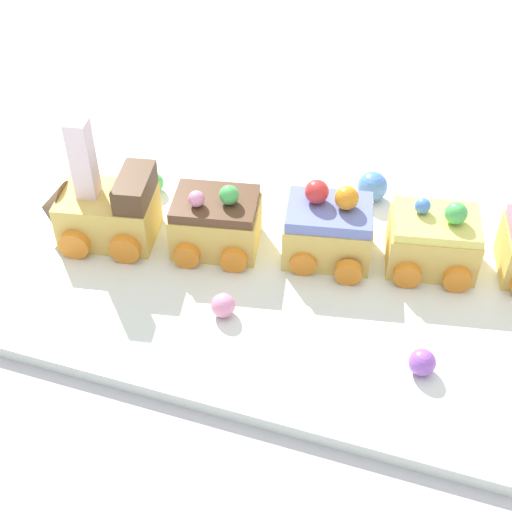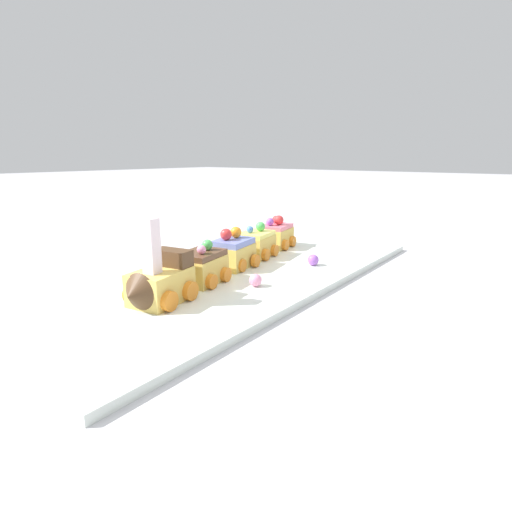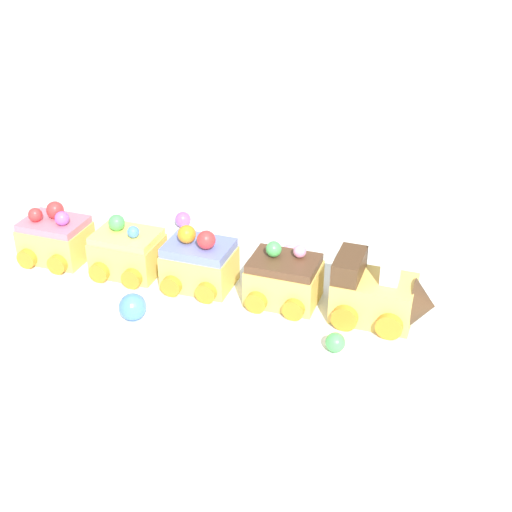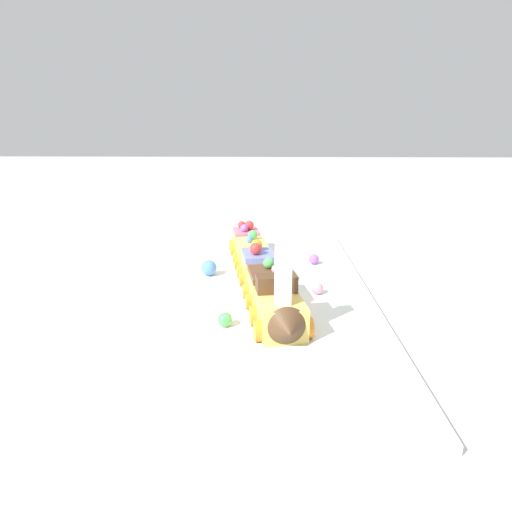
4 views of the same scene
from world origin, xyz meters
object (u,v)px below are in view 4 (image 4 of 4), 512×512
object	(u,v)px
cake_car_lemon	(252,253)
gumball_green	(225,320)
cake_train_locomotive	(281,312)
gumball_pink	(317,288)
cake_car_chocolate	(268,287)
cake_car_strawberry	(246,240)
gumball_purple	(314,259)
gumball_blue	(209,268)
cake_car_blueberry	(258,266)

from	to	relation	value
cake_car_lemon	gumball_green	size ratio (longest dim) A/B	4.24
cake_train_locomotive	gumball_pink	world-z (taller)	cake_train_locomotive
cake_car_lemon	cake_car_chocolate	bearing A→B (deg)	0.04
cake_train_locomotive	gumball_pink	xyz separation A→B (m)	(-0.14, 0.06, -0.02)
cake_car_chocolate	cake_train_locomotive	bearing A→B (deg)	-0.09
cake_car_lemon	cake_car_strawberry	world-z (taller)	cake_car_strawberry
gumball_purple	gumball_pink	xyz separation A→B (m)	(0.17, -0.01, -0.00)
gumball_purple	gumball_blue	bearing A→B (deg)	-68.96
cake_car_chocolate	gumball_pink	world-z (taller)	cake_car_chocolate
cake_car_chocolate	gumball_blue	bearing A→B (deg)	-147.70
cake_car_chocolate	gumball_green	size ratio (longest dim) A/B	4.24
cake_car_chocolate	gumball_blue	xyz separation A→B (m)	(-0.12, -0.11, -0.01)
cake_car_chocolate	cake_car_lemon	size ratio (longest dim) A/B	1.00
cake_train_locomotive	gumball_blue	xyz separation A→B (m)	(-0.23, -0.13, -0.02)
cake_car_lemon	gumball_purple	size ratio (longest dim) A/B	4.08
cake_train_locomotive	gumball_green	bearing A→B (deg)	-112.71
cake_car_blueberry	gumball_pink	bearing A→B (deg)	47.59
gumball_green	gumball_purple	distance (m)	0.33
cake_train_locomotive	gumball_purple	distance (m)	0.32
gumball_pink	gumball_blue	xyz separation A→B (m)	(-0.09, -0.20, 0.00)
cake_train_locomotive	cake_car_strawberry	xyz separation A→B (m)	(-0.40, -0.07, -0.00)
gumball_purple	gumball_blue	size ratio (longest dim) A/B	0.71
gumball_purple	gumball_pink	distance (m)	0.17
cake_train_locomotive	cake_car_strawberry	world-z (taller)	cake_train_locomotive
gumball_green	gumball_blue	xyz separation A→B (m)	(-0.21, -0.06, 0.00)
cake_car_blueberry	gumball_green	size ratio (longest dim) A/B	4.24
cake_car_blueberry	gumball_purple	world-z (taller)	cake_car_blueberry
cake_car_strawberry	gumball_pink	world-z (taller)	cake_car_strawberry
cake_train_locomotive	gumball_purple	xyz separation A→B (m)	(-0.31, 0.07, -0.02)
gumball_purple	cake_train_locomotive	bearing A→B (deg)	-13.34
cake_car_lemon	gumball_purple	distance (m)	0.13
gumball_green	gumball_pink	xyz separation A→B (m)	(-0.13, 0.14, 0.00)
cake_car_strawberry	gumball_blue	bearing A→B (deg)	-30.47
cake_train_locomotive	cake_car_lemon	bearing A→B (deg)	179.99
cake_car_strawberry	gumball_pink	size ratio (longest dim) A/B	4.21
gumball_blue	gumball_purple	bearing A→B (deg)	111.04
cake_car_strawberry	gumball_purple	bearing A→B (deg)	49.05
gumball_pink	gumball_purple	bearing A→B (deg)	176.54
cake_car_blueberry	gumball_green	distance (m)	0.19
gumball_pink	cake_car_strawberry	bearing A→B (deg)	-151.47
cake_car_lemon	gumball_purple	world-z (taller)	cake_car_lemon
cake_car_chocolate	cake_car_lemon	bearing A→B (deg)	-179.96
gumball_green	gumball_blue	size ratio (longest dim) A/B	0.68
cake_car_chocolate	gumball_green	distance (m)	0.11
cake_car_lemon	gumball_pink	bearing A→B (deg)	26.95
cake_car_lemon	gumball_green	bearing A→B (deg)	-15.13
cake_car_strawberry	gumball_purple	size ratio (longest dim) A/B	4.08
cake_car_chocolate	gumball_purple	world-z (taller)	cake_car_chocolate
cake_car_strawberry	gumball_green	world-z (taller)	cake_car_strawberry
cake_car_blueberry	gumball_blue	size ratio (longest dim) A/B	2.89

